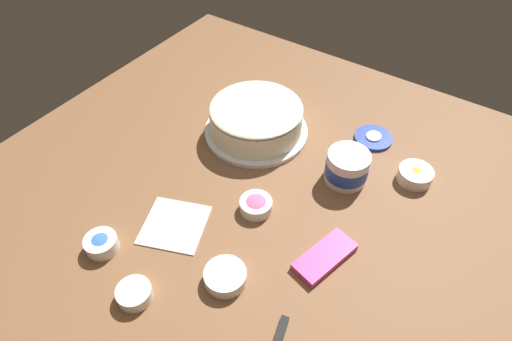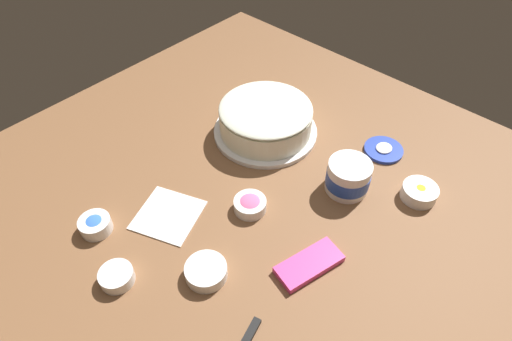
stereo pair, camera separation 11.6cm
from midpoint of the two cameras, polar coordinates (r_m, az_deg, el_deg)
ground_plane at (r=1.11m, az=-2.99°, el=-5.29°), size 1.54×1.54×0.00m
frosted_cake at (r=1.29m, az=-2.57°, el=6.64°), size 0.31×0.31×0.11m
frosting_tub at (r=1.16m, az=9.17°, el=0.34°), size 0.12×0.12×0.09m
frosting_tub_lid at (r=1.33m, az=12.83°, el=4.13°), size 0.11×0.11×0.02m
sprinkle_bowl_orange at (r=0.99m, az=-7.51°, el=-13.87°), size 0.10×0.10×0.03m
sprinkle_bowl_green at (r=1.02m, az=-19.03°, el=-15.29°), size 0.08×0.08×0.03m
sprinkle_bowl_yellow at (r=1.22m, az=17.75°, el=-0.67°), size 0.09×0.09×0.04m
sprinkle_bowl_blue at (r=1.11m, az=-22.62°, el=-9.01°), size 0.08×0.08×0.04m
sprinkle_bowl_pink at (r=1.10m, az=-2.90°, el=-4.53°), size 0.08×0.08×0.04m
candy_box_lower at (r=1.02m, az=5.82°, el=-11.42°), size 0.17×0.11×0.02m
paper_napkin at (r=1.11m, az=-13.67°, el=-7.09°), size 0.19×0.19×0.01m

